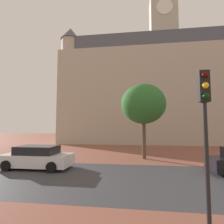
{
  "coord_description": "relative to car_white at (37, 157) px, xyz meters",
  "views": [
    {
      "loc": [
        2.04,
        -0.08,
        2.71
      ],
      "look_at": [
        0.42,
        11.84,
        3.68
      ],
      "focal_mm": 29.02,
      "sensor_mm": 36.0,
      "label": 1
    }
  ],
  "objects": [
    {
      "name": "street_asphalt_strip",
      "position": [
        4.43,
        -1.54,
        -0.69
      ],
      "size": [
        120.0,
        7.0,
        0.0
      ],
      "primitive_type": "cube",
      "color": "#38383D",
      "rests_on": "ground_plane"
    },
    {
      "name": "car_white",
      "position": [
        0.0,
        0.0,
        0.0
      ],
      "size": [
        4.47,
        2.12,
        1.44
      ],
      "color": "silver",
      "rests_on": "ground_plane"
    },
    {
      "name": "ground_plane",
      "position": [
        4.43,
        -1.18,
        -0.7
      ],
      "size": [
        120.0,
        120.0,
        0.0
      ],
      "primitive_type": "plane",
      "color": "brown"
    },
    {
      "name": "traffic_light_pole",
      "position": [
        8.38,
        -5.89,
        2.33
      ],
      "size": [
        0.28,
        0.34,
        4.3
      ],
      "color": "black",
      "rests_on": "ground_plane"
    },
    {
      "name": "tree_curb_far",
      "position": [
        7.08,
        4.5,
        3.96
      ],
      "size": [
        3.83,
        3.83,
        6.39
      ],
      "color": "brown",
      "rests_on": "ground_plane"
    },
    {
      "name": "landmark_building",
      "position": [
        8.39,
        22.41,
        8.5
      ],
      "size": [
        28.31,
        14.4,
        31.49
      ],
      "color": "#B2A893",
      "rests_on": "ground_plane"
    }
  ]
}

